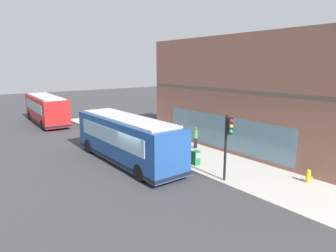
{
  "coord_description": "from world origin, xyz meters",
  "views": [
    {
      "loc": [
        -8.91,
        -14.15,
        6.39
      ],
      "look_at": [
        2.94,
        1.13,
        2.38
      ],
      "focal_mm": 31.42,
      "sensor_mm": 36.0,
      "label": 1
    }
  ],
  "objects_px": {
    "fire_hydrant": "(308,176)",
    "traffic_light_near_corner": "(228,136)",
    "pedestrian_near_hydrant": "(141,128)",
    "pedestrian_near_building_entrance": "(196,136)",
    "city_bus_far_down_street": "(46,109)",
    "newspaper_vending_box": "(196,158)",
    "city_bus_nearside": "(126,139)"
  },
  "relations": [
    {
      "from": "city_bus_nearside",
      "to": "pedestrian_near_building_entrance",
      "type": "xyz_separation_m",
      "value": [
        5.55,
        -0.78,
        -0.46
      ]
    },
    {
      "from": "city_bus_far_down_street",
      "to": "city_bus_nearside",
      "type": "bearing_deg",
      "value": -89.14
    },
    {
      "from": "fire_hydrant",
      "to": "pedestrian_near_hydrant",
      "type": "bearing_deg",
      "value": 97.05
    },
    {
      "from": "city_bus_nearside",
      "to": "fire_hydrant",
      "type": "relative_size",
      "value": 13.58
    },
    {
      "from": "city_bus_nearside",
      "to": "newspaper_vending_box",
      "type": "bearing_deg",
      "value": -50.3
    },
    {
      "from": "traffic_light_near_corner",
      "to": "pedestrian_near_building_entrance",
      "type": "relative_size",
      "value": 2.22
    },
    {
      "from": "pedestrian_near_hydrant",
      "to": "traffic_light_near_corner",
      "type": "bearing_deg",
      "value": -98.3
    },
    {
      "from": "fire_hydrant",
      "to": "pedestrian_near_building_entrance",
      "type": "bearing_deg",
      "value": 91.58
    },
    {
      "from": "city_bus_far_down_street",
      "to": "traffic_light_near_corner",
      "type": "distance_m",
      "value": 24.23
    },
    {
      "from": "fire_hydrant",
      "to": "city_bus_far_down_street",
      "type": "bearing_deg",
      "value": 102.67
    },
    {
      "from": "traffic_light_near_corner",
      "to": "newspaper_vending_box",
      "type": "relative_size",
      "value": 4.06
    },
    {
      "from": "city_bus_nearside",
      "to": "fire_hydrant",
      "type": "distance_m",
      "value": 11.14
    },
    {
      "from": "city_bus_nearside",
      "to": "newspaper_vending_box",
      "type": "height_order",
      "value": "city_bus_nearside"
    },
    {
      "from": "fire_hydrant",
      "to": "pedestrian_near_hydrant",
      "type": "xyz_separation_m",
      "value": [
        -1.73,
        14.0,
        0.53
      ]
    },
    {
      "from": "traffic_light_near_corner",
      "to": "pedestrian_near_building_entrance",
      "type": "distance_m",
      "value": 6.78
    },
    {
      "from": "city_bus_nearside",
      "to": "city_bus_far_down_street",
      "type": "relative_size",
      "value": 0.99
    },
    {
      "from": "pedestrian_near_building_entrance",
      "to": "newspaper_vending_box",
      "type": "distance_m",
      "value": 3.84
    },
    {
      "from": "pedestrian_near_hydrant",
      "to": "newspaper_vending_box",
      "type": "xyz_separation_m",
      "value": [
        -1.09,
        -8.12,
        -0.44
      ]
    },
    {
      "from": "fire_hydrant",
      "to": "pedestrian_near_hydrant",
      "type": "height_order",
      "value": "pedestrian_near_hydrant"
    },
    {
      "from": "city_bus_far_down_street",
      "to": "pedestrian_near_hydrant",
      "type": "xyz_separation_m",
      "value": [
        4.32,
        -12.92,
        -0.52
      ]
    },
    {
      "from": "city_bus_far_down_street",
      "to": "fire_hydrant",
      "type": "xyz_separation_m",
      "value": [
        6.05,
        -26.92,
        -1.04
      ]
    },
    {
      "from": "city_bus_far_down_street",
      "to": "newspaper_vending_box",
      "type": "xyz_separation_m",
      "value": [
        3.23,
        -21.05,
        -0.95
      ]
    },
    {
      "from": "city_bus_far_down_street",
      "to": "newspaper_vending_box",
      "type": "height_order",
      "value": "city_bus_far_down_street"
    },
    {
      "from": "traffic_light_near_corner",
      "to": "newspaper_vending_box",
      "type": "xyz_separation_m",
      "value": [
        0.53,
        3.0,
        -2.09
      ]
    },
    {
      "from": "fire_hydrant",
      "to": "traffic_light_near_corner",
      "type": "bearing_deg",
      "value": 139.41
    },
    {
      "from": "traffic_light_near_corner",
      "to": "newspaper_vending_box",
      "type": "height_order",
      "value": "traffic_light_near_corner"
    },
    {
      "from": "city_bus_far_down_street",
      "to": "fire_hydrant",
      "type": "relative_size",
      "value": 13.74
    },
    {
      "from": "pedestrian_near_building_entrance",
      "to": "pedestrian_near_hydrant",
      "type": "bearing_deg",
      "value": 105.67
    },
    {
      "from": "traffic_light_near_corner",
      "to": "fire_hydrant",
      "type": "height_order",
      "value": "traffic_light_near_corner"
    },
    {
      "from": "city_bus_far_down_street",
      "to": "pedestrian_near_building_entrance",
      "type": "distance_m",
      "value": 19.15
    },
    {
      "from": "city_bus_nearside",
      "to": "newspaper_vending_box",
      "type": "distance_m",
      "value": 4.75
    },
    {
      "from": "traffic_light_near_corner",
      "to": "newspaper_vending_box",
      "type": "bearing_deg",
      "value": 79.95
    }
  ]
}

